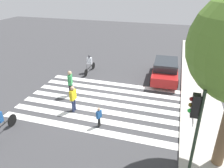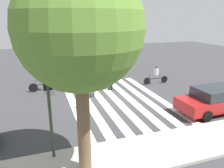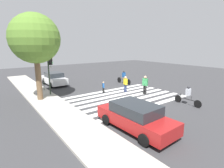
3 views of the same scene
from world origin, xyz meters
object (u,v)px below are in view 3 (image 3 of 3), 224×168
traffic_light (50,67)px  cyclist_far_lane (188,95)px  pedestrian_adult_tall_backpack (125,83)px  car_parked_dark_suv (54,79)px  street_tree (35,39)px  pedestrian_adult_blue_shirt (103,87)px  parking_meter (44,81)px  car_parked_far_curb (135,116)px  pedestrian_adult_yellow_jacket (145,84)px  cyclist_mid_street (124,77)px

traffic_light → cyclist_far_lane: size_ratio=1.72×
pedestrian_adult_tall_backpack → car_parked_dark_suv: (7.52, 4.73, -0.15)m
street_tree → pedestrian_adult_blue_shirt: bearing=-101.1°
parking_meter → car_parked_far_curb: size_ratio=0.29×
parking_meter → car_parked_dark_suv: bearing=-39.6°
pedestrian_adult_yellow_jacket → car_parked_far_curb: pedestrian_adult_yellow_jacket is taller
street_tree → cyclist_far_lane: (-8.17, -9.17, -4.33)m
traffic_light → pedestrian_adult_yellow_jacket: size_ratio=2.17×
traffic_light → pedestrian_adult_tall_backpack: bearing=-116.5°
cyclist_far_lane → traffic_light: bearing=40.7°
parking_meter → car_parked_far_curb: 11.90m
pedestrian_adult_tall_backpack → car_parked_dark_suv: 8.89m
parking_meter → cyclist_far_lane: bearing=-144.7°
pedestrian_adult_tall_backpack → car_parked_far_curb: size_ratio=0.34×
cyclist_mid_street → cyclist_far_lane: bearing=170.5°
pedestrian_adult_blue_shirt → cyclist_far_lane: cyclist_far_lane is taller
parking_meter → cyclist_far_lane: size_ratio=0.61×
parking_meter → pedestrian_adult_yellow_jacket: (-7.00, -7.62, -0.02)m
pedestrian_adult_yellow_jacket → pedestrian_adult_tall_backpack: pedestrian_adult_yellow_jacket is taller
car_parked_far_curb → pedestrian_adult_yellow_jacket: bearing=-53.3°
pedestrian_adult_tall_backpack → car_parked_far_curb: bearing=150.5°
pedestrian_adult_blue_shirt → car_parked_far_curb: size_ratio=0.24×
car_parked_dark_suv → parking_meter: bearing=138.9°
pedestrian_adult_blue_shirt → car_parked_dark_suv: bearing=42.3°
street_tree → pedestrian_adult_tall_backpack: bearing=-105.6°
pedestrian_adult_tall_backpack → cyclist_far_lane: (-5.99, -1.38, -0.07)m
traffic_light → car_parked_dark_suv: (4.30, -1.73, -1.99)m
traffic_light → car_parked_far_curb: size_ratio=0.82×
pedestrian_adult_yellow_jacket → car_parked_far_curb: bearing=-66.2°
cyclist_mid_street → parking_meter: bearing=74.7°
parking_meter → pedestrian_adult_tall_backpack: (-5.28, -6.59, -0.12)m
car_parked_far_curb → pedestrian_adult_tall_backpack: bearing=-39.1°
parking_meter → traffic_light: bearing=-176.3°
pedestrian_adult_yellow_jacket → cyclist_mid_street: 5.14m
parking_meter → car_parked_far_curb: bearing=-171.9°
car_parked_far_curb → car_parked_dark_suv: size_ratio=1.19×
street_tree → car_parked_dark_suv: street_tree is taller
traffic_light → cyclist_far_lane: 12.25m
pedestrian_adult_yellow_jacket → pedestrian_adult_blue_shirt: (2.76, 3.04, -0.37)m
traffic_light → cyclist_far_lane: traffic_light is taller
traffic_light → car_parked_dark_suv: bearing=-21.9°
street_tree → pedestrian_adult_blue_shirt: 7.43m
street_tree → traffic_light: bearing=-51.8°
pedestrian_adult_yellow_jacket → car_parked_dark_suv: (9.25, 5.77, -0.25)m
parking_meter → pedestrian_adult_yellow_jacket: bearing=-132.6°
street_tree → cyclist_mid_street: size_ratio=3.02×
car_parked_far_curb → car_parked_dark_suv: car_parked_dark_suv is taller
pedestrian_adult_tall_backpack → cyclist_far_lane: size_ratio=0.71×
cyclist_mid_street → car_parked_far_curb: (-9.70, 7.42, -0.09)m
pedestrian_adult_blue_shirt → cyclist_mid_street: bearing=-45.0°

